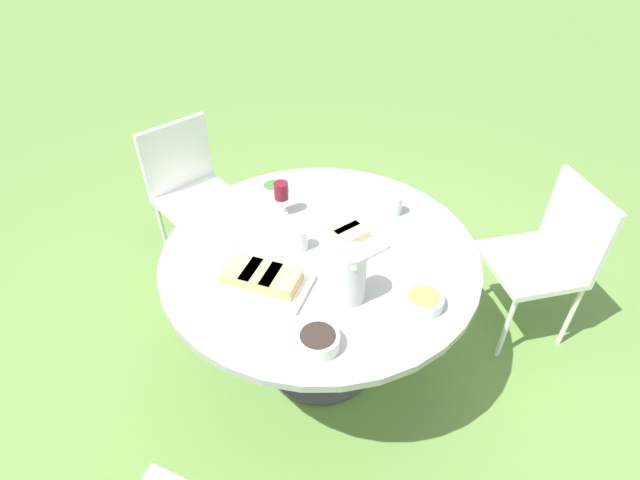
% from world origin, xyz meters
% --- Properties ---
extents(ground_plane, '(40.00, 40.00, 0.00)m').
position_xyz_m(ground_plane, '(0.00, 0.00, 0.00)').
color(ground_plane, '#668E42').
extents(dining_table, '(1.40, 1.40, 0.76)m').
position_xyz_m(dining_table, '(0.00, 0.00, 0.65)').
color(dining_table, '#4C4C51').
rests_on(dining_table, ground_plane).
extents(chair_near_right, '(0.49, 0.47, 0.89)m').
position_xyz_m(chair_near_right, '(-0.14, 1.19, 0.52)').
color(chair_near_right, white).
rests_on(chair_near_right, ground_plane).
extents(chair_far_back, '(0.60, 0.60, 0.89)m').
position_xyz_m(chair_far_back, '(-0.96, -0.69, 0.52)').
color(chair_far_back, white).
rests_on(chair_far_back, ground_plane).
extents(water_pitcher, '(0.12, 0.11, 0.24)m').
position_xyz_m(water_pitcher, '(0.30, 0.09, 0.88)').
color(water_pitcher, silver).
rests_on(water_pitcher, dining_table).
extents(wine_glass, '(0.07, 0.07, 0.17)m').
position_xyz_m(wine_glass, '(-0.30, -0.15, 0.88)').
color(wine_glass, silver).
rests_on(wine_glass, dining_table).
extents(platter_bread_main, '(0.35, 0.32, 0.06)m').
position_xyz_m(platter_bread_main, '(-0.06, 0.14, 0.78)').
color(platter_bread_main, white).
rests_on(platter_bread_main, dining_table).
extents(platter_charcuterie, '(0.37, 0.45, 0.07)m').
position_xyz_m(platter_charcuterie, '(0.19, -0.26, 0.79)').
color(platter_charcuterie, white).
rests_on(platter_charcuterie, dining_table).
extents(bowl_fries, '(0.15, 0.15, 0.05)m').
position_xyz_m(bowl_fries, '(0.37, 0.36, 0.79)').
color(bowl_fries, white).
rests_on(bowl_fries, dining_table).
extents(bowl_salad, '(0.12, 0.12, 0.04)m').
position_xyz_m(bowl_salad, '(-0.48, -0.19, 0.78)').
color(bowl_salad, beige).
rests_on(bowl_salad, dining_table).
extents(bowl_olives, '(0.16, 0.16, 0.06)m').
position_xyz_m(bowl_olives, '(0.52, -0.06, 0.79)').
color(bowl_olives, white).
rests_on(bowl_olives, dining_table).
extents(cup_water_near, '(0.07, 0.07, 0.10)m').
position_xyz_m(cup_water_near, '(-0.03, -0.08, 0.81)').
color(cup_water_near, silver).
rests_on(cup_water_near, dining_table).
extents(cup_water_far, '(0.07, 0.07, 0.09)m').
position_xyz_m(cup_water_far, '(-0.24, 0.39, 0.80)').
color(cup_water_far, silver).
rests_on(cup_water_far, dining_table).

